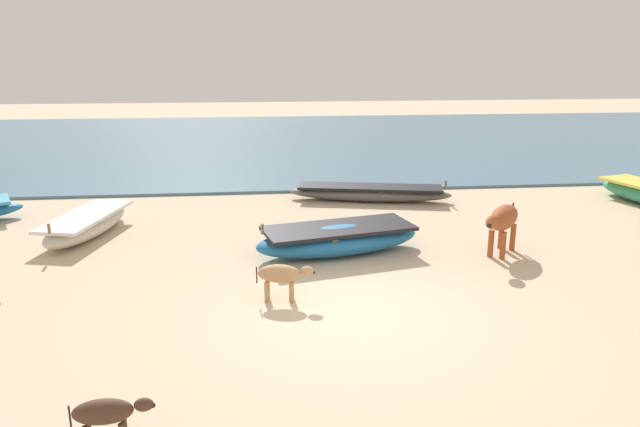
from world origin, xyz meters
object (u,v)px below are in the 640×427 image
(calf_near_dark, at_px, (106,413))
(fishing_boat_2, at_px, (370,193))
(cow_adult_rust, at_px, (503,220))
(calf_far_tan, at_px, (281,275))
(fishing_boat_6, at_px, (339,239))
(fishing_boat_3, at_px, (87,224))

(calf_near_dark, bearing_deg, fishing_boat_2, 63.14)
(cow_adult_rust, xyz_separation_m, calf_far_tan, (-4.46, -1.81, -0.27))
(calf_near_dark, relative_size, calf_far_tan, 0.89)
(calf_near_dark, bearing_deg, cow_adult_rust, 37.78)
(fishing_boat_2, height_order, calf_far_tan, calf_far_tan)
(fishing_boat_2, bearing_deg, fishing_boat_6, -96.46)
(fishing_boat_6, bearing_deg, calf_near_dark, 47.75)
(fishing_boat_3, distance_m, calf_far_tan, 5.73)
(fishing_boat_2, height_order, cow_adult_rust, cow_adult_rust)
(calf_near_dark, height_order, calf_far_tan, calf_far_tan)
(fishing_boat_2, xyz_separation_m, cow_adult_rust, (1.79, -4.57, 0.49))
(cow_adult_rust, bearing_deg, calf_far_tan, -27.58)
(fishing_boat_3, relative_size, cow_adult_rust, 2.42)
(fishing_boat_3, bearing_deg, fishing_boat_2, 122.45)
(fishing_boat_6, bearing_deg, fishing_boat_2, -122.16)
(fishing_boat_2, height_order, fishing_boat_3, fishing_boat_3)
(fishing_boat_6, distance_m, calf_far_tan, 2.53)
(fishing_boat_6, xyz_separation_m, calf_far_tan, (-1.24, -2.20, 0.14))
(fishing_boat_2, relative_size, calf_far_tan, 4.68)
(fishing_boat_6, bearing_deg, fishing_boat_3, -31.67)
(fishing_boat_3, height_order, fishing_boat_6, fishing_boat_6)
(fishing_boat_3, bearing_deg, calf_far_tan, 58.95)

